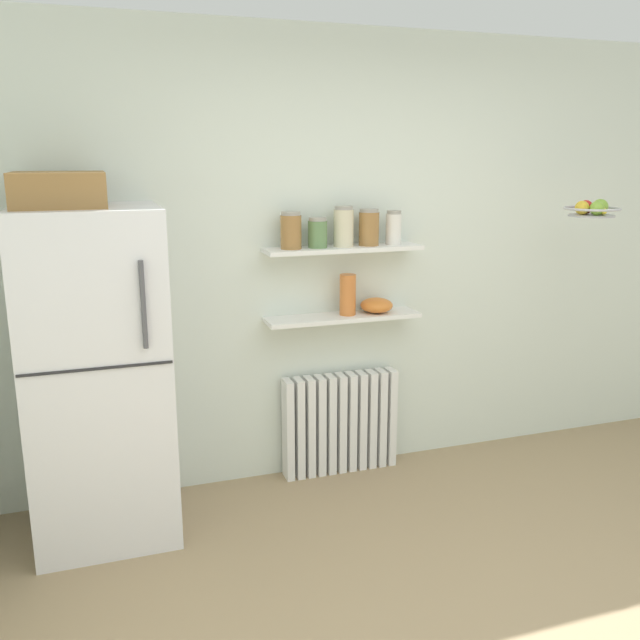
{
  "coord_description": "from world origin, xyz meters",
  "views": [
    {
      "loc": [
        -1.45,
        -1.7,
        1.9
      ],
      "look_at": [
        -0.33,
        1.6,
        1.05
      ],
      "focal_mm": 37.95,
      "sensor_mm": 36.0,
      "label": 1
    }
  ],
  "objects_px": {
    "storage_jar_3": "(369,227)",
    "vase": "(348,295)",
    "radiator": "(340,423)",
    "storage_jar_4": "(394,228)",
    "refrigerator": "(96,370)",
    "storage_jar_1": "(318,233)",
    "storage_jar_2": "(344,227)",
    "storage_jar_0": "(291,231)",
    "shelf_bowl": "(377,305)",
    "hanging_fruit_basket": "(593,209)"
  },
  "relations": [
    {
      "from": "radiator",
      "to": "storage_jar_3",
      "type": "height_order",
      "value": "storage_jar_3"
    },
    {
      "from": "storage_jar_1",
      "to": "vase",
      "type": "height_order",
      "value": "storage_jar_1"
    },
    {
      "from": "radiator",
      "to": "refrigerator",
      "type": "bearing_deg",
      "value": -169.86
    },
    {
      "from": "radiator",
      "to": "storage_jar_2",
      "type": "bearing_deg",
      "value": -90.0
    },
    {
      "from": "storage_jar_2",
      "to": "storage_jar_0",
      "type": "bearing_deg",
      "value": 180.0
    },
    {
      "from": "hanging_fruit_basket",
      "to": "storage_jar_0",
      "type": "bearing_deg",
      "value": 166.77
    },
    {
      "from": "storage_jar_3",
      "to": "storage_jar_2",
      "type": "bearing_deg",
      "value": -180.0
    },
    {
      "from": "storage_jar_0",
      "to": "storage_jar_2",
      "type": "height_order",
      "value": "storage_jar_2"
    },
    {
      "from": "refrigerator",
      "to": "storage_jar_0",
      "type": "relative_size",
      "value": 8.9
    },
    {
      "from": "storage_jar_0",
      "to": "storage_jar_4",
      "type": "distance_m",
      "value": 0.62
    },
    {
      "from": "storage_jar_1",
      "to": "storage_jar_4",
      "type": "xyz_separation_m",
      "value": [
        0.47,
        0.0,
        0.01
      ]
    },
    {
      "from": "storage_jar_2",
      "to": "vase",
      "type": "xyz_separation_m",
      "value": [
        0.03,
        0.0,
        -0.4
      ]
    },
    {
      "from": "storage_jar_3",
      "to": "refrigerator",
      "type": "bearing_deg",
      "value": -171.95
    },
    {
      "from": "storage_jar_0",
      "to": "storage_jar_1",
      "type": "distance_m",
      "value": 0.16
    },
    {
      "from": "hanging_fruit_basket",
      "to": "vase",
      "type": "bearing_deg",
      "value": 163.59
    },
    {
      "from": "hanging_fruit_basket",
      "to": "radiator",
      "type": "bearing_deg",
      "value": 162.77
    },
    {
      "from": "storage_jar_1",
      "to": "storage_jar_3",
      "type": "xyz_separation_m",
      "value": [
        0.31,
        0.0,
        0.02
      ]
    },
    {
      "from": "storage_jar_3",
      "to": "hanging_fruit_basket",
      "type": "bearing_deg",
      "value": -18.01
    },
    {
      "from": "storage_jar_1",
      "to": "storage_jar_4",
      "type": "relative_size",
      "value": 0.86
    },
    {
      "from": "storage_jar_3",
      "to": "shelf_bowl",
      "type": "bearing_deg",
      "value": -0.0
    },
    {
      "from": "storage_jar_4",
      "to": "refrigerator",
      "type": "bearing_deg",
      "value": -172.68
    },
    {
      "from": "storage_jar_3",
      "to": "vase",
      "type": "relative_size",
      "value": 0.88
    },
    {
      "from": "refrigerator",
      "to": "hanging_fruit_basket",
      "type": "xyz_separation_m",
      "value": [
        2.76,
        -0.18,
        0.73
      ]
    },
    {
      "from": "storage_jar_1",
      "to": "storage_jar_4",
      "type": "height_order",
      "value": "storage_jar_4"
    },
    {
      "from": "refrigerator",
      "to": "storage_jar_4",
      "type": "height_order",
      "value": "refrigerator"
    },
    {
      "from": "storage_jar_1",
      "to": "storage_jar_2",
      "type": "distance_m",
      "value": 0.16
    },
    {
      "from": "storage_jar_4",
      "to": "shelf_bowl",
      "type": "distance_m",
      "value": 0.47
    },
    {
      "from": "storage_jar_1",
      "to": "storage_jar_2",
      "type": "xyz_separation_m",
      "value": [
        0.16,
        0.0,
        0.03
      ]
    },
    {
      "from": "storage_jar_3",
      "to": "vase",
      "type": "xyz_separation_m",
      "value": [
        -0.13,
        -0.0,
        -0.39
      ]
    },
    {
      "from": "vase",
      "to": "storage_jar_0",
      "type": "bearing_deg",
      "value": 180.0
    },
    {
      "from": "storage_jar_0",
      "to": "shelf_bowl",
      "type": "bearing_deg",
      "value": 0.0
    },
    {
      "from": "storage_jar_3",
      "to": "storage_jar_4",
      "type": "height_order",
      "value": "storage_jar_3"
    },
    {
      "from": "storage_jar_3",
      "to": "hanging_fruit_basket",
      "type": "height_order",
      "value": "hanging_fruit_basket"
    },
    {
      "from": "radiator",
      "to": "shelf_bowl",
      "type": "height_order",
      "value": "shelf_bowl"
    },
    {
      "from": "storage_jar_0",
      "to": "storage_jar_4",
      "type": "relative_size",
      "value": 1.05
    },
    {
      "from": "storage_jar_2",
      "to": "hanging_fruit_basket",
      "type": "relative_size",
      "value": 0.73
    },
    {
      "from": "refrigerator",
      "to": "storage_jar_2",
      "type": "distance_m",
      "value": 1.54
    },
    {
      "from": "radiator",
      "to": "storage_jar_4",
      "type": "xyz_separation_m",
      "value": [
        0.31,
        -0.03,
        1.18
      ]
    },
    {
      "from": "hanging_fruit_basket",
      "to": "shelf_bowl",
      "type": "bearing_deg",
      "value": 161.16
    },
    {
      "from": "refrigerator",
      "to": "storage_jar_1",
      "type": "xyz_separation_m",
      "value": [
        1.23,
        0.22,
        0.61
      ]
    },
    {
      "from": "shelf_bowl",
      "to": "hanging_fruit_basket",
      "type": "relative_size",
      "value": 0.61
    },
    {
      "from": "storage_jar_0",
      "to": "storage_jar_1",
      "type": "height_order",
      "value": "storage_jar_0"
    },
    {
      "from": "refrigerator",
      "to": "storage_jar_4",
      "type": "relative_size",
      "value": 9.31
    },
    {
      "from": "storage_jar_3",
      "to": "hanging_fruit_basket",
      "type": "xyz_separation_m",
      "value": [
        1.22,
        -0.4,
        0.1
      ]
    },
    {
      "from": "radiator",
      "to": "vase",
      "type": "bearing_deg",
      "value": -45.84
    },
    {
      "from": "refrigerator",
      "to": "vase",
      "type": "xyz_separation_m",
      "value": [
        1.41,
        0.22,
        0.24
      ]
    },
    {
      "from": "refrigerator",
      "to": "storage_jar_4",
      "type": "bearing_deg",
      "value": 7.32
    },
    {
      "from": "storage_jar_0",
      "to": "hanging_fruit_basket",
      "type": "distance_m",
      "value": 1.73
    },
    {
      "from": "vase",
      "to": "storage_jar_1",
      "type": "bearing_deg",
      "value": 180.0
    },
    {
      "from": "refrigerator",
      "to": "storage_jar_3",
      "type": "height_order",
      "value": "refrigerator"
    }
  ]
}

